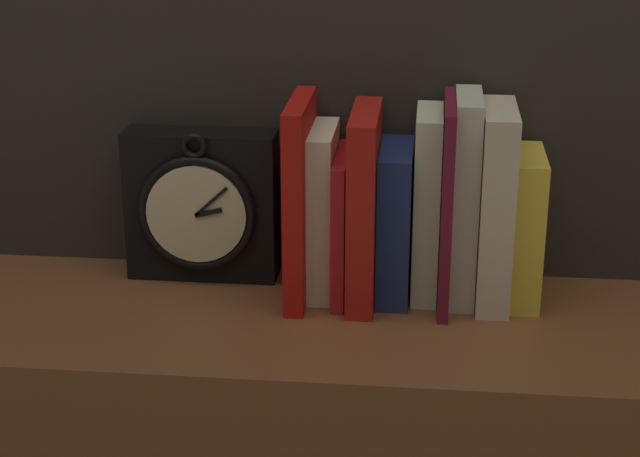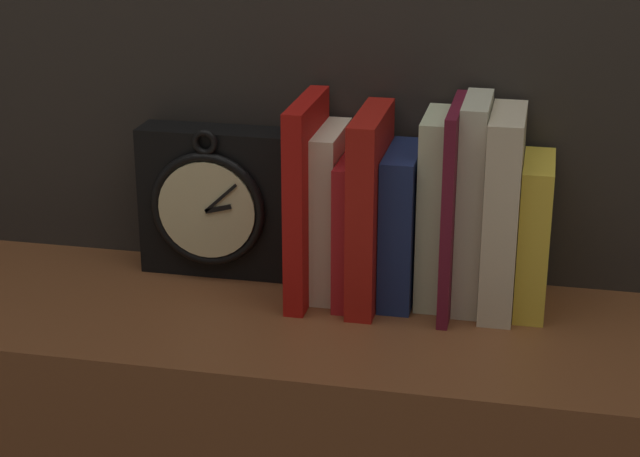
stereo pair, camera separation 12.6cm
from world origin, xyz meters
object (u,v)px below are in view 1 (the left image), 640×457
object	(u,v)px
book_slot5_cream	(427,204)
book_slot7_cream	(465,198)
book_slot1_cream	(323,211)
book_slot3_red	(364,206)
book_slot9_yellow	(526,227)
book_slot4_navy	(395,222)
clock	(202,206)
book_slot8_cream	(495,206)
book_slot2_red	(342,225)
book_slot6_maroon	(446,203)
book_slot0_red	(300,200)

from	to	relation	value
book_slot5_cream	book_slot7_cream	xyz separation A→B (m)	(0.05, -0.00, 0.01)
book_slot1_cream	book_slot5_cream	xyz separation A→B (m)	(0.13, 0.00, 0.01)
book_slot3_red	book_slot9_yellow	world-z (taller)	book_slot3_red
book_slot4_navy	book_slot5_cream	world-z (taller)	book_slot5_cream
clock	book_slot8_cream	xyz separation A→B (m)	(0.38, -0.03, 0.03)
book_slot1_cream	clock	bearing A→B (deg)	170.75
book_slot2_red	book_slot6_maroon	distance (m)	0.13
book_slot0_red	book_slot6_maroon	bearing A→B (deg)	0.40
book_slot3_red	book_slot9_yellow	size ratio (longest dim) A/B	1.28
book_slot4_navy	book_slot6_maroon	xyz separation A→B (m)	(0.06, -0.01, 0.03)
book_slot6_maroon	book_slot3_red	bearing A→B (deg)	-179.40
book_slot1_cream	book_slot4_navy	size ratio (longest dim) A/B	1.11
book_slot7_cream	book_slot3_red	bearing A→B (deg)	-171.84
book_slot7_cream	book_slot9_yellow	size ratio (longest dim) A/B	1.37
book_slot3_red	book_slot5_cream	size ratio (longest dim) A/B	1.02
book_slot7_cream	book_slot8_cream	bearing A→B (deg)	-11.53
book_slot0_red	book_slot3_red	xyz separation A→B (m)	(0.08, 0.00, -0.01)
clock	book_slot9_yellow	bearing A→B (deg)	-3.62
book_slot0_red	book_slot7_cream	world-z (taller)	book_slot7_cream
book_slot1_cream	book_slot3_red	world-z (taller)	book_slot3_red
book_slot2_red	book_slot3_red	size ratio (longest dim) A/B	0.76
clock	book_slot5_cream	xyz separation A→B (m)	(0.29, -0.02, 0.02)
book_slot7_cream	book_slot8_cream	size ratio (longest dim) A/B	1.05
clock	book_slot6_maroon	distance (m)	0.32
book_slot2_red	book_slot9_yellow	bearing A→B (deg)	2.27
book_slot8_cream	book_slot3_red	bearing A→B (deg)	-176.39
book_slot1_cream	book_slot7_cream	xyz separation A→B (m)	(0.18, 0.00, 0.02)
book_slot7_cream	book_slot1_cream	bearing A→B (deg)	-179.83
book_slot8_cream	book_slot6_maroon	bearing A→B (deg)	-171.37
book_slot4_navy	book_slot7_cream	size ratio (longest dim) A/B	0.74
clock	book_slot1_cream	world-z (taller)	book_slot1_cream
book_slot0_red	clock	bearing A→B (deg)	162.01
book_slot1_cream	book_slot5_cream	world-z (taller)	book_slot5_cream
book_slot5_cream	book_slot7_cream	distance (m)	0.05
book_slot2_red	book_slot3_red	xyz separation A→B (m)	(0.03, -0.01, 0.03)
book_slot5_cream	book_slot8_cream	bearing A→B (deg)	-7.65
clock	book_slot2_red	xyz separation A→B (m)	(0.19, -0.04, -0.01)
book_slot1_cream	book_slot2_red	size ratio (longest dim) A/B	1.16
book_slot3_red	book_slot6_maroon	size ratio (longest dim) A/B	0.94
book_slot1_cream	book_slot4_navy	xyz separation A→B (m)	(0.09, -0.00, -0.01)
book_slot6_maroon	book_slot1_cream	bearing A→B (deg)	174.00
book_slot1_cream	book_slot9_yellow	size ratio (longest dim) A/B	1.13
book_slot2_red	clock	bearing A→B (deg)	169.28
book_slot7_cream	book_slot9_yellow	distance (m)	0.08
book_slot1_cream	book_slot4_navy	distance (m)	0.09
book_slot6_maroon	book_slot5_cream	bearing A→B (deg)	139.43
clock	book_slot0_red	size ratio (longest dim) A/B	0.81
book_slot0_red	book_slot5_cream	distance (m)	0.16
clock	book_slot8_cream	distance (m)	0.38
book_slot9_yellow	book_slot1_cream	bearing A→B (deg)	-179.98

